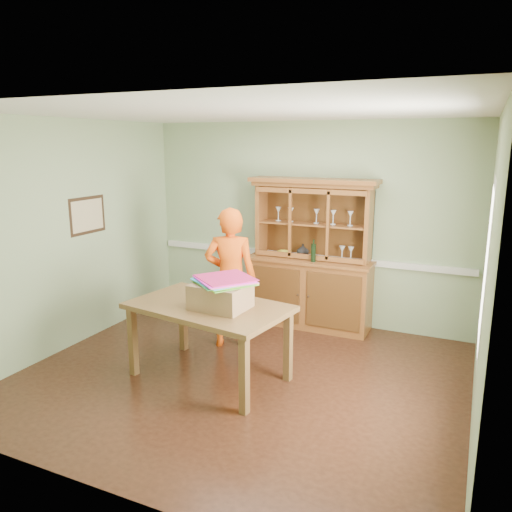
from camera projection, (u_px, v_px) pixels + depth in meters
The scene contains 14 objects.
floor at pixel (241, 376), 5.29m from camera, with size 4.50×4.50×0.00m, color #462516.
ceiling at pixel (239, 112), 4.69m from camera, with size 4.50×4.50×0.00m, color white.
wall_back at pixel (305, 223), 6.76m from camera, with size 4.50×4.50×0.00m, color #8DA57C.
wall_left at pixel (70, 235), 5.90m from camera, with size 4.00×4.00×0.00m, color #8DA57C.
wall_right at pixel (486, 277), 4.08m from camera, with size 4.00×4.00×0.00m, color #8DA57C.
wall_front at pixel (103, 313), 3.21m from camera, with size 4.50×4.50×0.00m, color #8DA57C.
chair_rail at pixel (304, 256), 6.84m from camera, with size 4.41×0.05×0.08m, color silver.
framed_map at pixel (88, 215), 6.11m from camera, with size 0.03×0.60×0.46m.
window_panel at pixel (485, 267), 3.79m from camera, with size 0.03×0.96×1.36m.
china_hutch at pixel (310, 275), 6.64m from camera, with size 1.68×0.55×1.97m.
dining_table at pixel (209, 313), 5.12m from camera, with size 1.74×1.20×0.80m.
cardboard_box at pixel (220, 296), 4.97m from camera, with size 0.54×0.43×0.25m, color #92694B.
kite_stack at pixel (225, 280), 4.96m from camera, with size 0.69×0.69×0.06m.
person at pixel (231, 278), 5.93m from camera, with size 0.62×0.41×1.69m, color #FC590F.
Camera 1 is at (2.16, -4.37, 2.43)m, focal length 35.00 mm.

